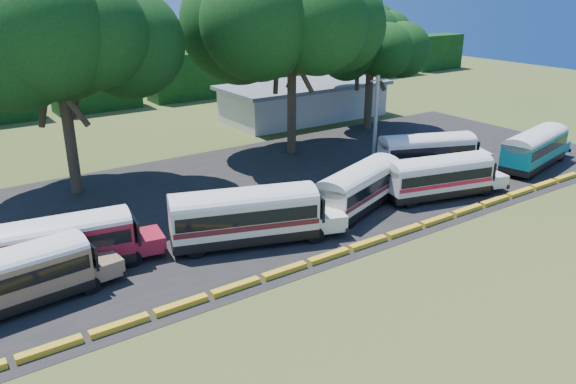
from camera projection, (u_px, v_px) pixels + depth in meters
ground at (360, 258)px, 31.69m from camera, size 160.00×160.00×0.00m
asphalt_strip at (262, 193)px, 41.46m from camera, size 64.00×24.00×0.02m
curb at (349, 249)px, 32.40m from camera, size 53.70×0.45×0.30m
terminal_building at (304, 100)px, 63.66m from camera, size 19.00×9.00×4.00m
treeline_backdrop at (96, 85)px, 67.60m from camera, size 130.00×4.00×6.00m
bus_beige at (9, 277)px, 26.14m from camera, size 9.47×3.15×3.06m
bus_red at (59, 242)px, 29.52m from camera, size 9.88×3.76×3.17m
bus_cream_west at (248, 213)px, 32.85m from camera, size 10.75×5.78×3.45m
bus_cream_east at (361, 185)px, 37.92m from camera, size 9.74×5.43×3.13m
bus_white_red at (440, 175)px, 39.98m from camera, size 9.77×4.54×3.12m
bus_white_blue at (429, 150)px, 45.94m from camera, size 9.59×5.64×3.10m
bus_teal at (536, 146)px, 46.53m from camera, size 10.17×4.45×3.25m
tree_west at (55, 31)px, 37.67m from camera, size 12.95×12.95×16.31m
tree_center at (292, 10)px, 47.04m from camera, size 13.05×13.05×17.24m
tree_east at (372, 38)px, 56.69m from camera, size 8.14×8.14×12.43m
utility_pole at (376, 121)px, 45.83m from camera, size 1.60×0.30×7.70m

